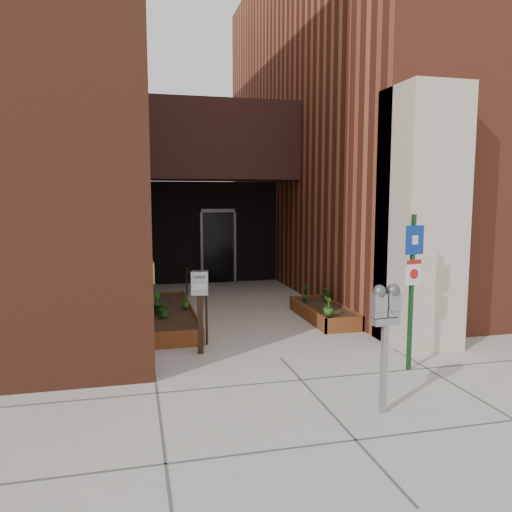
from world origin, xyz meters
TOP-DOWN VIEW (x-y plane):
  - ground at (0.00, 0.00)m, footprint 80.00×80.00m
  - architecture at (-0.18, 6.89)m, footprint 20.00×14.60m
  - planter_left at (-1.55, 2.70)m, footprint 0.90×3.60m
  - planter_right at (1.60, 2.20)m, footprint 0.80×2.20m
  - handrail at (-1.05, 2.65)m, footprint 0.04×3.34m
  - parking_meter at (0.61, -2.24)m, footprint 0.35×0.17m
  - sign_post at (1.70, -0.99)m, footprint 0.32×0.10m
  - payment_dropbox at (-1.22, 0.54)m, footprint 0.30×0.25m
  - shrub_left_a at (-1.72, 2.04)m, footprint 0.35×0.35m
  - shrub_left_b at (-1.85, 2.38)m, footprint 0.32×0.32m
  - shrub_left_c at (-1.25, 2.67)m, footprint 0.24×0.24m
  - shrub_left_d at (-1.85, 4.02)m, footprint 0.26×0.26m
  - shrub_right_a at (1.35, 1.33)m, footprint 0.28×0.28m
  - shrub_right_b at (1.35, 2.69)m, footprint 0.24×0.24m
  - shrub_right_c at (1.85, 2.65)m, footprint 0.38×0.38m

SIDE VIEW (x-z plane):
  - ground at x=0.00m, z-range 0.00..0.00m
  - planter_left at x=-1.55m, z-range -0.02..0.28m
  - planter_right at x=1.60m, z-range -0.02..0.28m
  - shrub_left_c at x=-1.25m, z-range 0.30..0.62m
  - shrub_right_c at x=1.85m, z-range 0.30..0.62m
  - shrub_left_a at x=-1.72m, z-range 0.30..0.63m
  - shrub_left_d at x=-1.85m, z-range 0.30..0.65m
  - shrub_right_a at x=1.35m, z-range 0.30..0.66m
  - shrub_right_b at x=1.35m, z-range 0.30..0.67m
  - shrub_left_b at x=-1.85m, z-range 0.30..0.71m
  - handrail at x=-1.05m, z-range 0.30..1.20m
  - payment_dropbox at x=-1.22m, z-range 0.30..1.68m
  - parking_meter at x=0.61m, z-range 0.43..1.99m
  - sign_post at x=1.70m, z-range 0.27..2.59m
  - architecture at x=-0.18m, z-range -0.02..9.98m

